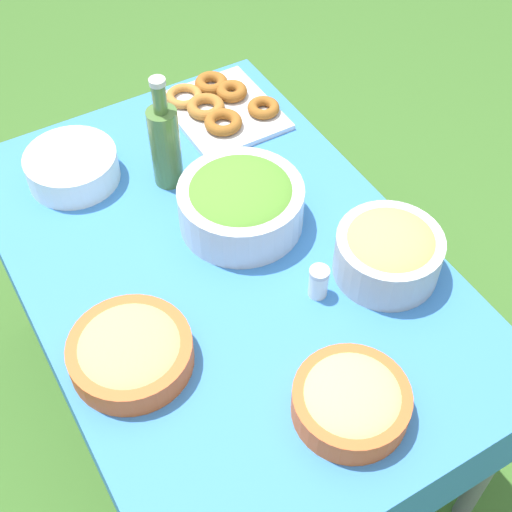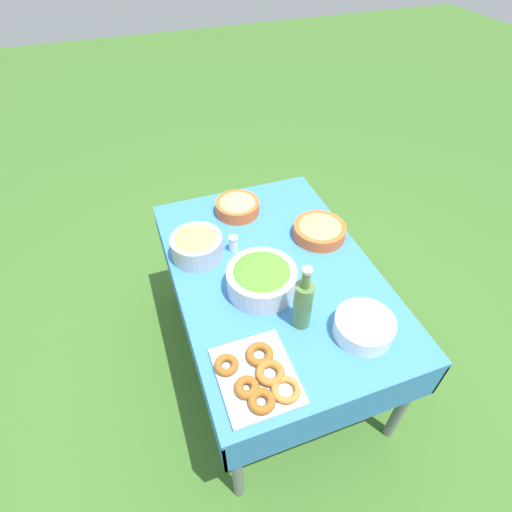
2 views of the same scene
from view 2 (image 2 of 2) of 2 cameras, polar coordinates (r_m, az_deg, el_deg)
ground_plane at (r=2.54m, az=2.09°, el=-13.91°), size 14.00×14.00×0.00m
picnic_table at (r=2.01m, az=2.56°, el=-3.94°), size 1.42×0.95×0.75m
salad_bowl at (r=1.80m, az=0.81°, el=-3.16°), size 0.32×0.32×0.14m
pasta_bowl at (r=2.26m, az=-2.68°, el=7.19°), size 0.25×0.25×0.09m
donut_platter at (r=1.58m, az=0.31°, el=-16.84°), size 0.35×0.31×0.05m
plate_stack at (r=1.73m, az=15.15°, el=-9.74°), size 0.25×0.25×0.08m
olive_oil_bottle at (r=1.65m, az=6.73°, el=-6.70°), size 0.08×0.08×0.33m
bread_bowl at (r=2.12m, az=9.07°, el=3.73°), size 0.27×0.27×0.09m
fruit_bowl at (r=1.99m, az=-8.45°, el=1.61°), size 0.26×0.26×0.14m
salt_shaker at (r=2.02m, az=-3.22°, el=1.78°), size 0.05×0.05×0.09m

